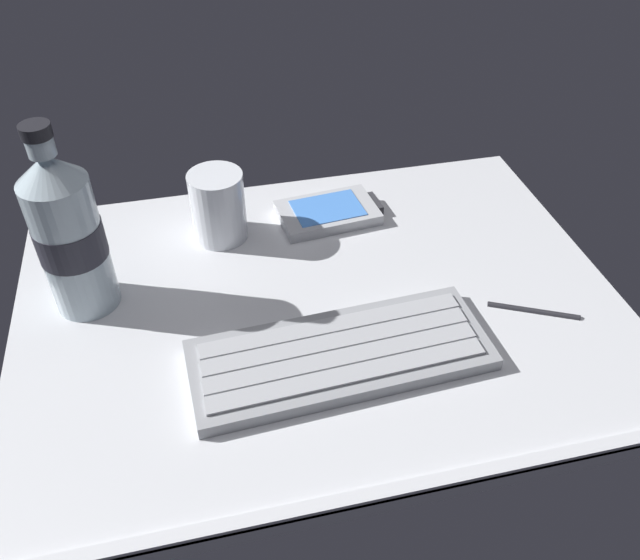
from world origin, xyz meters
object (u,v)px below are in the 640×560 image
Objects in this scene: keyboard at (338,355)px; stylus_pen at (534,309)px; handheld_device at (329,212)px; water_bottle at (69,234)px; juice_cup at (218,209)px.

stylus_pen is (21.78, 2.05, -0.46)cm from keyboard.
handheld_device is 0.64× the size of water_bottle.
handheld_device is at bearing 154.43° from stylus_pen.
keyboard is 3.48× the size of juice_cup.
water_bottle reaches higher than handheld_device.
water_bottle is at bearing -162.07° from handheld_device.
keyboard is 2.22× the size of handheld_device.
juice_cup is 0.89× the size of stylus_pen.
water_bottle is at bearing 149.22° from keyboard.
handheld_device is (4.73, 23.53, -0.08)cm from keyboard.
water_bottle is 48.10cm from stylus_pen.
juice_cup reaches higher than stylus_pen.
juice_cup reaches higher than handheld_device.
handheld_device is 27.43cm from stylus_pen.
keyboard is 3.11× the size of stylus_pen.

